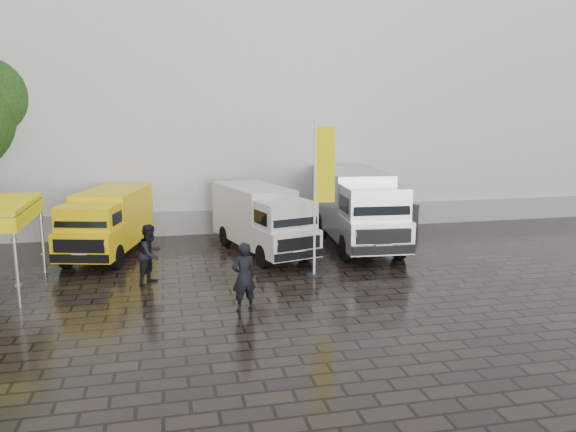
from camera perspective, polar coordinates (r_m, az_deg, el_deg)
name	(u,v)px	position (r m, az deg, el deg)	size (l,w,h in m)	color
ground	(343,287)	(16.64, 5.60, -7.16)	(120.00, 120.00, 0.00)	black
exhibition_hall	(290,92)	(31.81, 0.23, 12.47)	(44.00, 16.00, 12.00)	silver
hall_plinth	(331,217)	(24.46, 4.35, -0.06)	(44.00, 0.15, 1.00)	gray
van_yellow	(107,224)	(20.67, -17.90, -0.82)	(1.89, 4.91, 2.27)	yellow
van_white	(263,221)	(20.12, -2.61, -0.51)	(1.79, 5.38, 2.33)	silver
van_silver	(358,209)	(21.28, 7.09, 0.67)	(2.14, 6.43, 2.79)	#9C9FA0
flagpole	(321,191)	(17.11, 3.33, 2.57)	(0.88, 0.50, 4.81)	black
wheelie_bin	(410,216)	(25.23, 12.29, 0.04)	(0.59, 0.59, 0.98)	black
person_front	(244,277)	(14.48, -4.52, -6.18)	(0.66, 0.43, 1.81)	black
person_tent	(151,254)	(17.13, -13.78, -3.78)	(0.87, 0.68, 1.79)	black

